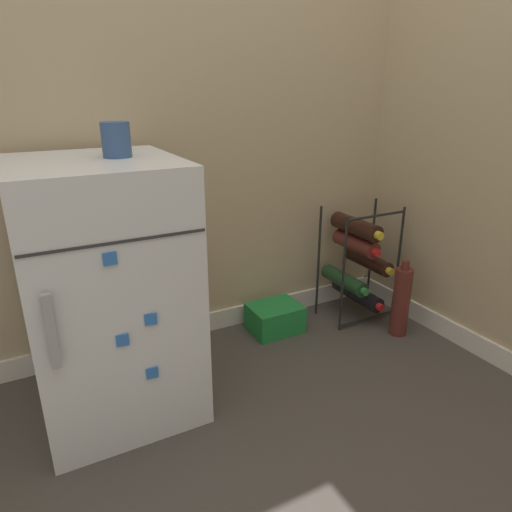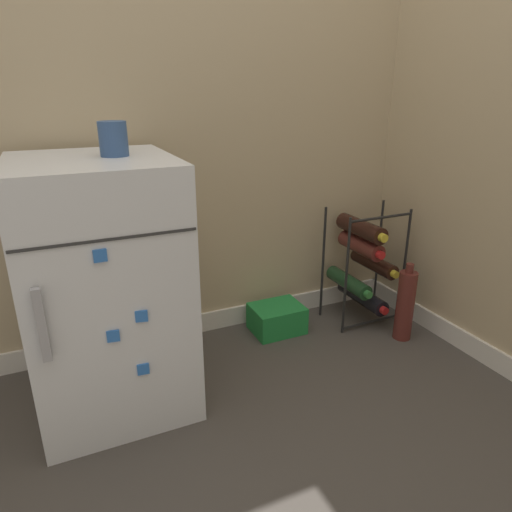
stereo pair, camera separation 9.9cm
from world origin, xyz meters
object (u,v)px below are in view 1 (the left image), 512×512
object	(u,v)px
mini_fridge	(108,290)
soda_box	(275,318)
loose_bottle_floor	(401,301)
wine_rack	(357,261)
fridge_top_cup	(116,140)

from	to	relation	value
mini_fridge	soda_box	size ratio (longest dim) A/B	3.74
mini_fridge	loose_bottle_floor	xyz separation A→B (m)	(1.23, -0.12, -0.27)
soda_box	loose_bottle_floor	bearing A→B (deg)	-30.94
mini_fridge	wine_rack	distance (m)	1.18
wine_rack	loose_bottle_floor	distance (m)	0.28
mini_fridge	wine_rack	size ratio (longest dim) A/B	1.57
fridge_top_cup	loose_bottle_floor	distance (m)	1.38
soda_box	fridge_top_cup	size ratio (longest dim) A/B	2.19
mini_fridge	soda_box	xyz separation A→B (m)	(0.75, 0.17, -0.37)
loose_bottle_floor	fridge_top_cup	bearing A→B (deg)	173.97
fridge_top_cup	soda_box	bearing A→B (deg)	14.23
mini_fridge	soda_box	bearing A→B (deg)	13.15
wine_rack	fridge_top_cup	world-z (taller)	fridge_top_cup
fridge_top_cup	mini_fridge	bearing A→B (deg)	-176.53
fridge_top_cup	loose_bottle_floor	size ratio (longest dim) A/B	0.29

